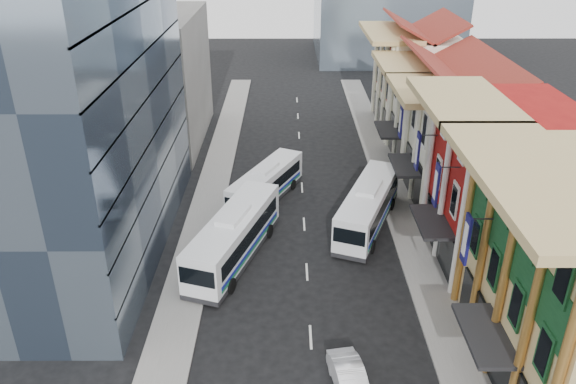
{
  "coord_description": "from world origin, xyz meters",
  "views": [
    {
      "loc": [
        -1.47,
        -18.88,
        23.34
      ],
      "look_at": [
        -1.37,
        17.18,
        5.4
      ],
      "focal_mm": 35.0,
      "sensor_mm": 36.0,
      "label": 1
    }
  ],
  "objects_px": {
    "office_tower": "(55,52)",
    "bus_left_far": "(266,184)",
    "bus_left_near": "(234,236)",
    "sedan_right": "(350,381)",
    "bus_right": "(368,206)"
  },
  "relations": [
    {
      "from": "office_tower",
      "to": "bus_left_far",
      "type": "distance_m",
      "value": 20.46
    },
    {
      "from": "bus_left_near",
      "to": "sedan_right",
      "type": "height_order",
      "value": "bus_left_near"
    },
    {
      "from": "bus_left_near",
      "to": "bus_right",
      "type": "relative_size",
      "value": 1.04
    },
    {
      "from": "bus_left_far",
      "to": "bus_right",
      "type": "xyz_separation_m",
      "value": [
        8.53,
        -4.67,
        0.22
      ]
    },
    {
      "from": "office_tower",
      "to": "bus_right",
      "type": "distance_m",
      "value": 25.93
    },
    {
      "from": "bus_left_near",
      "to": "bus_right",
      "type": "distance_m",
      "value": 11.63
    },
    {
      "from": "bus_left_far",
      "to": "office_tower",
      "type": "bearing_deg",
      "value": -125.97
    },
    {
      "from": "bus_left_near",
      "to": "bus_right",
      "type": "bearing_deg",
      "value": 42.84
    },
    {
      "from": "bus_left_near",
      "to": "bus_left_far",
      "type": "height_order",
      "value": "bus_left_near"
    },
    {
      "from": "office_tower",
      "to": "bus_left_far",
      "type": "xyz_separation_m",
      "value": [
        13.68,
        7.36,
        -13.31
      ]
    },
    {
      "from": "bus_right",
      "to": "sedan_right",
      "type": "distance_m",
      "value": 18.36
    },
    {
      "from": "office_tower",
      "to": "bus_left_near",
      "type": "relative_size",
      "value": 2.43
    },
    {
      "from": "bus_left_near",
      "to": "bus_left_far",
      "type": "relative_size",
      "value": 1.17
    },
    {
      "from": "bus_left_near",
      "to": "sedan_right",
      "type": "xyz_separation_m",
      "value": [
        7.31,
        -13.16,
        -1.23
      ]
    },
    {
      "from": "office_tower",
      "to": "bus_left_far",
      "type": "height_order",
      "value": "office_tower"
    }
  ]
}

